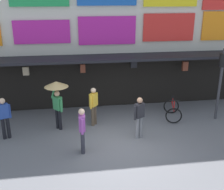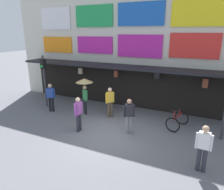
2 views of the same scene
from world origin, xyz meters
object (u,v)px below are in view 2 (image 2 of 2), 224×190
Objects in this scene: pedestrian_in_white at (129,114)px; pedestrian_in_purple at (78,112)px; pedestrian_in_green at (110,101)px; pedestrian_in_black at (51,96)px; pedestrian_with_umbrella at (85,86)px; pedestrian_in_yellow at (203,146)px; bicycle_parked at (177,120)px; traffic_light_near at (44,73)px.

pedestrian_in_purple is (-2.22, -0.77, 0.00)m from pedestrian_in_white.
pedestrian_in_black is at bearing -168.39° from pedestrian_in_green.
pedestrian_with_umbrella is (-1.48, -0.18, 0.69)m from pedestrian_in_green.
pedestrian_in_white is 1.00× the size of pedestrian_in_black.
pedestrian_in_white and pedestrian_in_purple have the same top height.
pedestrian_in_purple is at bearing -65.69° from pedestrian_with_umbrella.
pedestrian_in_yellow is at bearing -23.61° from pedestrian_with_umbrella.
pedestrian_in_yellow is 5.45m from pedestrian_in_purple.
pedestrian_in_black is (-2.00, -0.54, -0.69)m from pedestrian_with_umbrella.
pedestrian_in_purple is at bearing 171.99° from pedestrian_in_yellow.
pedestrian_in_black and pedestrian_in_purple have the same top height.
bicycle_parked is 0.77× the size of pedestrian_in_black.
bicycle_parked is 0.62× the size of pedestrian_with_umbrella.
traffic_light_near is 1.90× the size of pedestrian_in_green.
pedestrian_in_green is (4.35, 0.18, -1.19)m from traffic_light_near.
pedestrian_in_green is 5.64m from pedestrian_in_yellow.
pedestrian_in_yellow is 8.59m from pedestrian_in_black.
traffic_light_near is at bearing -177.58° from bicycle_parked.
pedestrian_in_yellow is (6.30, -2.75, -0.69)m from pedestrian_with_umbrella.
traffic_light_near is 1.90× the size of pedestrian_in_black.
traffic_light_near is 1.90× the size of pedestrian_in_yellow.
pedestrian_in_yellow is (1.24, -3.08, 0.55)m from bicycle_parked.
traffic_light_near reaches higher than pedestrian_in_black.
traffic_light_near is 1.90× the size of pedestrian_in_purple.
traffic_light_near reaches higher than pedestrian_in_green.
pedestrian_in_purple is at bearing -27.80° from traffic_light_near.
pedestrian_in_black is (0.87, -0.53, -1.19)m from traffic_light_near.
bicycle_parked is at bearing 29.23° from pedestrian_in_purple.
pedestrian_with_umbrella is (-3.12, 1.22, 0.69)m from pedestrian_in_white.
pedestrian_in_white is 0.81× the size of pedestrian_with_umbrella.
pedestrian_in_purple is (2.90, -1.45, 0.00)m from pedestrian_in_black.
pedestrian_in_black reaches higher than bicycle_parked.
pedestrian_in_white is (-1.93, -1.55, 0.55)m from bicycle_parked.
pedestrian_in_green is 1.00× the size of pedestrian_in_black.
bicycle_parked is at bearing 2.42° from traffic_light_near.
pedestrian_with_umbrella is at bearing 0.09° from traffic_light_near.
pedestrian_in_yellow is 1.00× the size of pedestrian_in_black.
bicycle_parked is 0.77× the size of pedestrian_in_white.
pedestrian_in_purple is (3.77, -1.99, -1.19)m from traffic_light_near.
pedestrian_in_white is at bearing -11.50° from traffic_light_near.
pedestrian_in_yellow is at bearing -8.01° from pedestrian_in_purple.
pedestrian_with_umbrella is 2.30m from pedestrian_in_purple.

